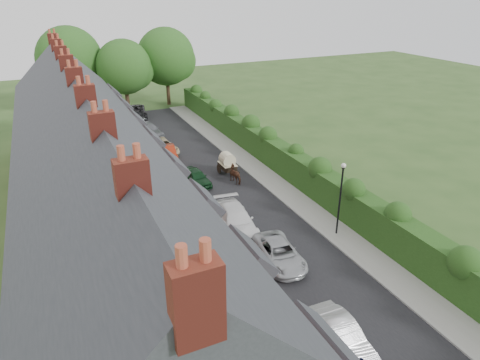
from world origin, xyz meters
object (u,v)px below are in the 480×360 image
object	(u,v)px
car_grey	(148,130)
horse_cart	(227,162)
car_white	(236,220)
car_black	(136,116)
car_beige	(162,147)
horse	(236,174)
car_silver_a	(341,336)
lamppost	(341,190)
car_silver_b	(279,253)
car_red	(168,153)
car_green	(196,177)

from	to	relation	value
car_grey	horse_cart	bearing A→B (deg)	-84.88
car_white	car_black	bearing A→B (deg)	98.60
car_white	car_black	world-z (taller)	car_white
car_beige	car_grey	size ratio (longest dim) A/B	0.96
horse	horse_cart	distance (m)	1.91
car_silver_a	horse_cart	size ratio (longest dim) A/B	1.46
lamppost	horse_cart	xyz separation A→B (m)	(-2.61, 12.29, -2.15)
car_beige	car_grey	bearing A→B (deg)	83.10
horse	car_silver_b	bearing A→B (deg)	67.50
lamppost	car_black	world-z (taller)	lamppost
car_red	car_grey	distance (m)	7.60
car_green	horse_cart	xyz separation A→B (m)	(3.20, 0.80, 0.51)
lamppost	car_silver_a	distance (m)	10.25
car_black	car_white	bearing A→B (deg)	-102.51
car_silver_a	lamppost	bearing A→B (deg)	56.58
horse	lamppost	bearing A→B (deg)	93.27
horse	horse_cart	bearing A→B (deg)	-100.78
lamppost	car_black	size ratio (longest dim) A/B	1.32
lamppost	car_red	distance (m)	19.10
lamppost	horse_cart	size ratio (longest dim) A/B	1.85
lamppost	car_grey	size ratio (longest dim) A/B	1.03
car_grey	horse_cart	xyz separation A→B (m)	(3.79, -13.11, 0.42)
lamppost	car_silver_a	size ratio (longest dim) A/B	1.27
car_red	horse	size ratio (longest dim) A/B	2.36
car_white	car_black	size ratio (longest dim) A/B	1.35
car_red	car_beige	xyz separation A→B (m)	(0.00, 2.00, -0.00)
lamppost	car_red	xyz separation A→B (m)	(-6.40, 17.80, -2.63)
car_beige	car_red	bearing A→B (deg)	-96.90
car_green	car_black	bearing A→B (deg)	85.60
car_silver_a	car_grey	xyz separation A→B (m)	(-0.66, 33.47, 0.05)
car_beige	car_black	size ratio (longest dim) A/B	1.23
car_white	horse	world-z (taller)	car_white
car_silver_b	car_white	distance (m)	4.61
car_beige	car_grey	xyz separation A→B (m)	(0.00, 5.60, 0.06)
car_silver_b	car_black	world-z (taller)	car_black
car_silver_a	car_white	bearing A→B (deg)	92.36
car_silver_a	car_beige	size ratio (longest dim) A/B	0.85
horse_cart	car_black	bearing A→B (deg)	101.04
car_white	car_beige	xyz separation A→B (m)	(-0.59, 16.36, -0.09)
car_red	car_black	xyz separation A→B (m)	(0.00, 13.92, -0.00)
car_beige	horse	xyz separation A→B (m)	(3.79, -9.37, 0.06)
car_green	lamppost	bearing A→B (deg)	-69.27
car_red	car_black	bearing A→B (deg)	96.54
car_black	horse	world-z (taller)	horse
lamppost	car_black	distance (m)	32.47
lamppost	car_grey	world-z (taller)	lamppost
lamppost	horse	distance (m)	11.05
car_beige	horse	world-z (taller)	horse
horse	car_black	bearing A→B (deg)	-90.68
car_beige	car_grey	distance (m)	5.60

